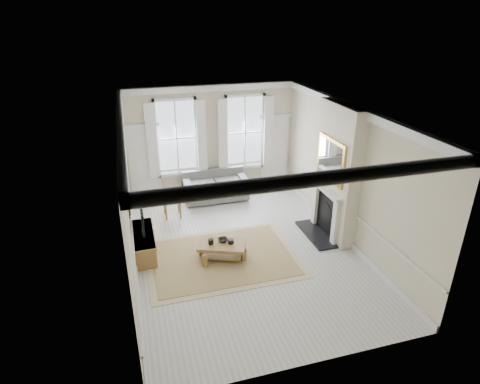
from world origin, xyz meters
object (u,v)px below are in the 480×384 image
object	(u,v)px
sofa	(215,188)
tv_stand	(144,243)
coffee_table	(222,246)
side_table	(172,201)

from	to	relation	value
sofa	tv_stand	bearing A→B (deg)	-132.38
coffee_table	tv_stand	distance (m)	1.89
side_table	coffee_table	distance (m)	2.63
sofa	tv_stand	world-z (taller)	sofa
side_table	tv_stand	distance (m)	1.96
sofa	side_table	size ratio (longest dim) A/B	3.31
side_table	coffee_table	bearing A→B (deg)	-71.16
tv_stand	coffee_table	bearing A→B (deg)	-23.34
sofa	coffee_table	bearing A→B (deg)	-99.95
coffee_table	tv_stand	bearing A→B (deg)	178.30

